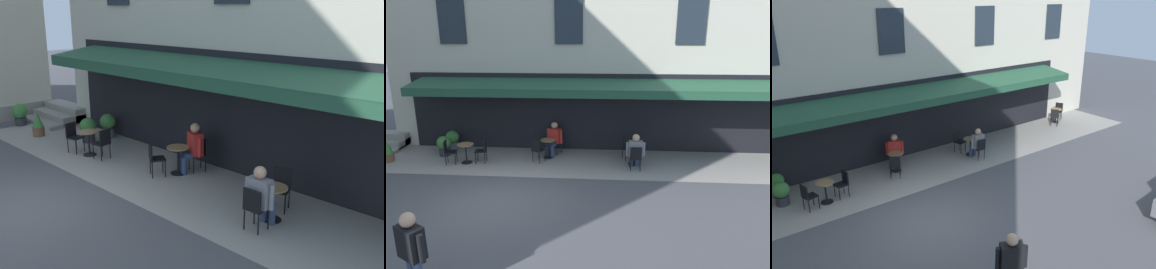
# 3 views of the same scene
# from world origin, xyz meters

# --- Properties ---
(ground_plane) EXTENTS (70.00, 70.00, 0.00)m
(ground_plane) POSITION_xyz_m (0.00, 0.00, 0.00)
(ground_plane) COLOR #4C4C51
(sidewalk_cafe_terrace) EXTENTS (20.50, 3.20, 0.01)m
(sidewalk_cafe_terrace) POSITION_xyz_m (-3.25, -3.40, 0.00)
(sidewalk_cafe_terrace) COLOR gray
(sidewalk_cafe_terrace) RESTS_ON ground_plane
(back_alley_steps) EXTENTS (2.40, 1.75, 0.60)m
(back_alley_steps) POSITION_xyz_m (6.60, -4.59, 0.24)
(back_alley_steps) COLOR gray
(back_alley_steps) RESTS_ON ground_plane
(cafe_table_near_entrance) EXTENTS (0.60, 0.60, 0.75)m
(cafe_table_near_entrance) POSITION_xyz_m (-0.93, -3.80, 0.49)
(cafe_table_near_entrance) COLOR black
(cafe_table_near_entrance) RESTS_ON ground_plane
(cafe_chair_black_near_door) EXTENTS (0.55, 0.55, 0.91)m
(cafe_chair_black_near_door) POSITION_xyz_m (-0.60, -3.26, 0.55)
(cafe_chair_black_near_door) COLOR black
(cafe_chair_black_near_door) RESTS_ON ground_plane
(cafe_chair_black_kerbside) EXTENTS (0.53, 0.53, 0.91)m
(cafe_chair_black_kerbside) POSITION_xyz_m (-1.19, -4.37, 0.55)
(cafe_chair_black_kerbside) COLOR black
(cafe_chair_black_kerbside) RESTS_ON ground_plane
(cafe_table_mid_terrace) EXTENTS (0.60, 0.60, 0.75)m
(cafe_table_mid_terrace) POSITION_xyz_m (2.09, -3.00, 0.49)
(cafe_table_mid_terrace) COLOR black
(cafe_table_mid_terrace) RESTS_ON ground_plane
(cafe_chair_black_corner_right) EXTENTS (0.48, 0.48, 0.91)m
(cafe_chair_black_corner_right) POSITION_xyz_m (2.70, -2.85, 0.55)
(cafe_chair_black_corner_right) COLOR black
(cafe_chair_black_corner_right) RESTS_ON ground_plane
(cafe_chair_black_corner_left) EXTENTS (0.45, 0.45, 0.91)m
(cafe_chair_black_corner_left) POSITION_xyz_m (1.46, -3.08, 0.55)
(cafe_chair_black_corner_left) COLOR black
(cafe_chair_black_corner_left) RESTS_ON ground_plane
(cafe_table_far_end) EXTENTS (0.60, 0.60, 0.75)m
(cafe_table_far_end) POSITION_xyz_m (-4.24, -3.31, 0.49)
(cafe_table_far_end) COLOR black
(cafe_table_far_end) RESTS_ON ground_plane
(cafe_chair_black_under_awning) EXTENTS (0.40, 0.40, 0.91)m
(cafe_chair_black_under_awning) POSITION_xyz_m (-4.25, -2.68, 0.55)
(cafe_chair_black_under_awning) COLOR black
(cafe_chair_black_under_awning) RESTS_ON ground_plane
(cafe_chair_black_back_row) EXTENTS (0.50, 0.50, 0.91)m
(cafe_chair_black_back_row) POSITION_xyz_m (-4.05, -3.91, 0.55)
(cafe_chair_black_back_row) COLOR black
(cafe_chair_black_back_row) RESTS_ON ground_plane
(seated_patron_in_red) EXTENTS (0.65, 0.67, 1.35)m
(seated_patron_in_red) POSITION_xyz_m (-1.10, -4.18, 0.72)
(seated_patron_in_red) COLOR navy
(seated_patron_in_red) RESTS_ON ground_plane
(seated_companion_in_grey) EXTENTS (0.68, 0.56, 1.32)m
(seated_companion_in_grey) POSITION_xyz_m (-4.25, -2.89, 0.71)
(seated_companion_in_grey) COLOR navy
(seated_companion_in_grey) RESTS_ON ground_plane
(potted_plant_by_steps) EXTENTS (0.54, 0.54, 0.81)m
(potted_plant_by_steps) POSITION_xyz_m (3.29, -3.74, 0.44)
(potted_plant_by_steps) COLOR #2D2D33
(potted_plant_by_steps) RESTS_ON ground_plane
(potted_plant_entrance_left) EXTENTS (0.57, 0.57, 0.83)m
(potted_plant_entrance_left) POSITION_xyz_m (6.98, -3.14, 0.46)
(potted_plant_entrance_left) COLOR #2D2D33
(potted_plant_entrance_left) RESTS_ON ground_plane
(potted_plant_entrance_right) EXTENTS (0.53, 0.53, 0.82)m
(potted_plant_entrance_right) POSITION_xyz_m (3.26, -4.51, 0.45)
(potted_plant_entrance_right) COLOR #4C4C51
(potted_plant_entrance_right) RESTS_ON ground_plane
(potted_plant_mid_terrace) EXTENTS (0.40, 0.40, 0.83)m
(potted_plant_mid_terrace) POSITION_xyz_m (5.14, -2.92, 0.41)
(potted_plant_mid_terrace) COLOR brown
(potted_plant_mid_terrace) RESTS_ON ground_plane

